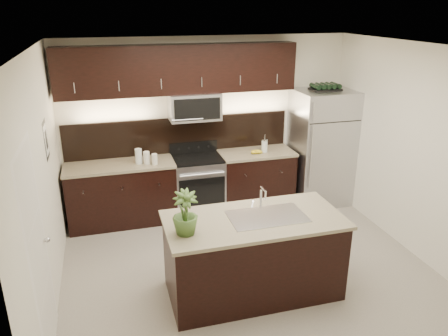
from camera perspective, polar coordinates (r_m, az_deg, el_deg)
name	(u,v)px	position (r m, az deg, el deg)	size (l,w,h in m)	color
ground	(246,267)	(5.69, 2.95, -12.78)	(4.50, 4.50, 0.00)	gray
room_walls	(241,141)	(4.89, 2.21, 3.59)	(4.52, 4.02, 2.71)	silver
counter_run	(185,187)	(6.82, -5.13, -2.44)	(3.51, 0.65, 0.94)	black
upper_fixtures	(181,77)	(6.50, -5.62, 11.76)	(3.49, 0.40, 1.66)	black
island	(253,255)	(5.03, 3.83, -11.32)	(1.96, 0.96, 0.94)	black
sink_faucet	(267,215)	(4.85, 5.61, -6.11)	(0.84, 0.50, 0.28)	silver
refrigerator	(320,147)	(7.32, 12.48, 2.66)	(0.90, 0.81, 1.87)	#B2B2B7
wine_rack	(325,87)	(7.08, 13.10, 10.26)	(0.46, 0.29, 0.11)	black
plant	(185,213)	(4.40, -5.09, -5.86)	(0.26, 0.26, 0.46)	#375321
canisters	(145,157)	(6.46, -10.33, 1.38)	(0.31, 0.19, 0.22)	silver
french_press	(264,146)	(6.90, 5.31, 2.93)	(0.10, 0.10, 0.28)	silver
bananas	(253,152)	(6.83, 3.84, 2.13)	(0.19, 0.14, 0.06)	gold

